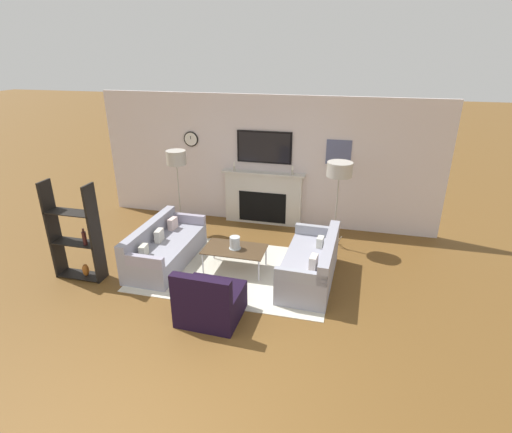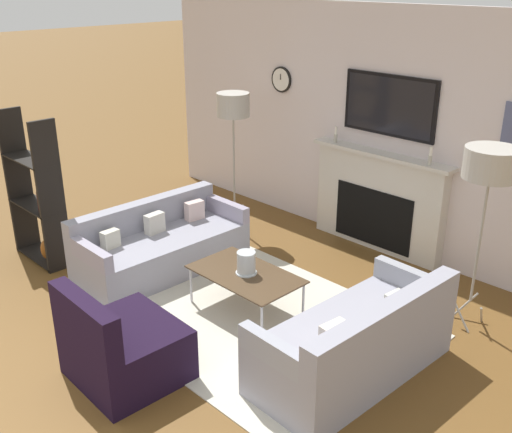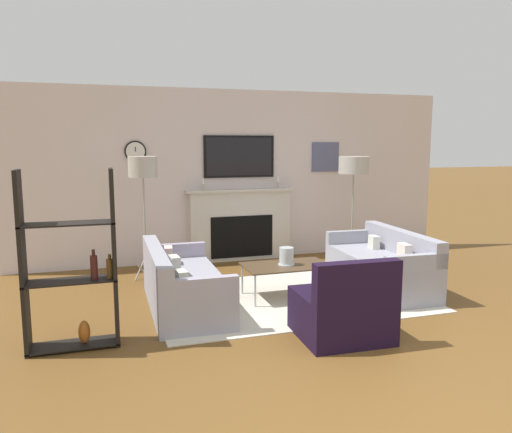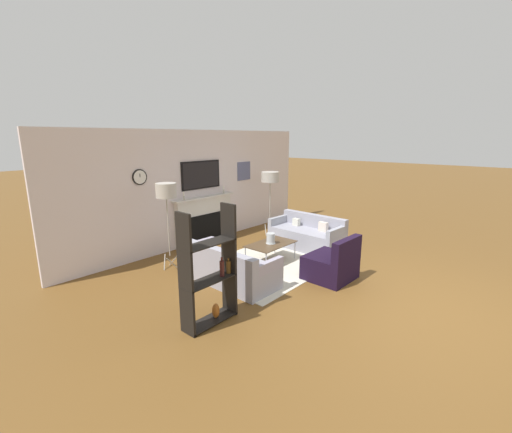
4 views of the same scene
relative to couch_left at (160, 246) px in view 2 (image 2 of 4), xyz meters
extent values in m
cube|color=silver|center=(1.30, 2.24, 1.09)|extent=(7.16, 0.07, 2.70)
cube|color=beige|center=(1.30, 2.12, 0.29)|extent=(1.64, 0.16, 1.11)
cube|color=black|center=(1.30, 2.04, 0.13)|extent=(1.02, 0.01, 0.66)
cube|color=beige|center=(1.30, 2.10, 0.87)|extent=(1.76, 0.22, 0.04)
cylinder|color=#B2AD9E|center=(0.68, 2.07, 0.94)|extent=(0.04, 0.04, 0.10)
cylinder|color=white|center=(0.68, 2.07, 1.03)|extent=(0.03, 0.03, 0.09)
cylinder|color=#B2AD9E|center=(1.91, 2.07, 0.94)|extent=(0.04, 0.04, 0.10)
cylinder|color=white|center=(1.91, 2.07, 1.03)|extent=(0.03, 0.03, 0.09)
cube|color=black|center=(1.30, 2.19, 1.40)|extent=(1.15, 0.04, 0.66)
cube|color=black|center=(1.30, 2.17, 1.40)|extent=(1.07, 0.01, 0.60)
cylinder|color=black|center=(-0.31, 2.19, 1.48)|extent=(0.32, 0.02, 0.32)
cylinder|color=silver|center=(-0.31, 2.17, 1.48)|extent=(0.27, 0.00, 0.27)
cube|color=black|center=(-0.31, 2.17, 1.52)|extent=(0.01, 0.00, 0.07)
cube|color=beige|center=(1.30, 0.00, -0.26)|extent=(3.21, 2.13, 0.01)
cube|color=#9796A5|center=(0.04, 0.00, -0.06)|extent=(0.81, 1.83, 0.40)
cube|color=#9796A5|center=(-0.27, 0.00, 0.29)|extent=(0.18, 1.83, 0.30)
cube|color=#9992A6|center=(0.05, 0.86, 0.23)|extent=(0.79, 0.11, 0.18)
cube|color=#9A94A7|center=(0.03, -0.86, 0.23)|extent=(0.79, 0.11, 0.18)
cube|color=beige|center=(-0.07, 0.54, 0.25)|extent=(0.12, 0.22, 0.21)
cube|color=beige|center=(-0.08, 0.00, 0.25)|extent=(0.12, 0.22, 0.21)
cube|color=beige|center=(-0.08, -0.54, 0.23)|extent=(0.12, 0.19, 0.18)
cube|color=#9796A5|center=(2.55, 0.00, -0.04)|extent=(0.83, 1.74, 0.45)
cube|color=#9796A5|center=(2.86, -0.01, 0.34)|extent=(0.22, 1.71, 0.30)
cube|color=#989BA7|center=(2.52, -0.80, 0.28)|extent=(0.77, 0.13, 0.18)
cube|color=#9698A2|center=(2.58, 0.80, 0.28)|extent=(0.77, 0.13, 0.18)
cube|color=beige|center=(2.65, -0.38, 0.30)|extent=(0.12, 0.22, 0.21)
cube|color=beige|center=(2.68, 0.37, 0.28)|extent=(0.12, 0.18, 0.17)
cube|color=black|center=(1.34, -1.30, -0.04)|extent=(0.85, 0.80, 0.44)
cube|color=black|center=(1.33, -1.61, 0.37)|extent=(0.83, 0.17, 0.38)
cube|color=#4C3823|center=(1.29, 0.04, 0.13)|extent=(1.05, 0.62, 0.02)
cylinder|color=#B7B7BC|center=(0.80, -0.23, -0.07)|extent=(0.02, 0.02, 0.39)
cylinder|color=#B7B7BC|center=(1.77, -0.23, -0.07)|extent=(0.02, 0.02, 0.39)
cylinder|color=#B7B7BC|center=(0.80, 0.31, -0.07)|extent=(0.02, 0.02, 0.39)
cylinder|color=#B7B7BC|center=(1.77, 0.31, -0.07)|extent=(0.02, 0.02, 0.39)
cylinder|color=silver|center=(1.29, 0.05, 0.25)|extent=(0.17, 0.17, 0.22)
cylinder|color=silver|center=(1.29, 0.05, 0.20)|extent=(0.10, 0.10, 0.12)
cylinder|color=silver|center=(1.29, 0.05, 0.15)|extent=(0.20, 0.20, 0.01)
cylinder|color=#9E998E|center=(-0.17, 1.37, -0.13)|extent=(0.09, 0.23, 0.27)
cylinder|color=#9E998E|center=(-0.36, 1.41, -0.13)|extent=(0.17, 0.19, 0.27)
cylinder|color=#9E998E|center=(-0.30, 1.23, -0.13)|extent=(0.23, 0.07, 0.27)
cylinder|color=#9E998E|center=(-0.28, 1.34, 0.58)|extent=(0.02, 0.02, 1.16)
cylinder|color=#B2ADA3|center=(-0.28, 1.34, 1.29)|extent=(0.39, 0.39, 0.28)
cylinder|color=#9E998E|center=(2.98, 1.37, -0.14)|extent=(0.09, 0.23, 0.27)
cylinder|color=#9E998E|center=(2.79, 1.41, -0.14)|extent=(0.17, 0.19, 0.27)
cylinder|color=#9E998E|center=(2.85, 1.23, -0.14)|extent=(0.23, 0.07, 0.27)
cylinder|color=#9E998E|center=(2.87, 1.34, 0.57)|extent=(0.02, 0.02, 1.15)
cylinder|color=#B2ADA3|center=(2.87, 1.34, 1.28)|extent=(0.46, 0.46, 0.26)
cube|color=black|center=(-1.51, -0.80, 0.56)|extent=(0.04, 0.28, 1.65)
cube|color=black|center=(-0.74, -0.80, 0.56)|extent=(0.04, 0.28, 1.65)
cube|color=black|center=(-1.13, -0.80, -0.23)|extent=(0.81, 0.28, 0.02)
cube|color=black|center=(-1.13, -0.80, 0.37)|extent=(0.81, 0.28, 0.01)
cube|color=black|center=(-1.13, -0.80, 0.90)|extent=(0.81, 0.28, 0.02)
cylinder|color=#3D1919|center=(-0.92, -0.84, 0.49)|extent=(0.07, 0.07, 0.22)
cylinder|color=#3D1919|center=(-0.92, -0.84, 0.63)|extent=(0.03, 0.03, 0.06)
ellipsoid|color=#A0541B|center=(-1.03, -0.81, -0.12)|extent=(0.11, 0.11, 0.22)
cylinder|color=brown|center=(-0.78, -0.83, 0.47)|extent=(0.06, 0.06, 0.18)
cylinder|color=brown|center=(-0.78, -0.83, 0.58)|extent=(0.03, 0.03, 0.04)
camera|label=1|loc=(3.09, -5.69, 3.25)|focal=28.00mm
camera|label=2|loc=(4.88, -3.34, 2.73)|focal=42.00mm
camera|label=3|loc=(-0.85, -5.48, 1.61)|focal=35.00mm
camera|label=4|loc=(-3.99, -4.13, 2.28)|focal=24.00mm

